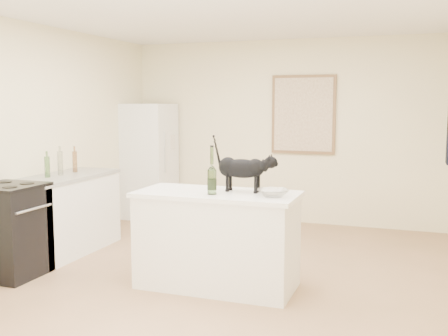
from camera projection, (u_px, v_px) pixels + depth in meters
floor at (215, 279)px, 5.27m from camera, size 5.50×5.50×0.00m
ceiling at (214, 7)px, 4.96m from camera, size 5.50×5.50×0.00m
wall_back at (283, 132)px, 7.68m from camera, size 4.50×0.00×4.50m
wall_front at (9, 192)px, 2.55m from camera, size 4.50×0.00×4.50m
wall_left at (23, 141)px, 5.87m from camera, size 0.00×5.50×5.50m
island_base at (217, 242)px, 5.00m from camera, size 1.44×0.67×0.86m
island_top at (217, 194)px, 4.95m from camera, size 1.50×0.70×0.04m
left_cabinets at (65, 216)px, 6.16m from camera, size 0.60×1.40×0.86m
left_countertop at (64, 177)px, 6.10m from camera, size 0.62×1.44×0.04m
stove at (9, 231)px, 5.31m from camera, size 0.60×0.60×0.90m
fridge at (149, 161)px, 8.02m from camera, size 0.68×0.68×1.70m
artwork_frame at (303, 115)px, 7.52m from camera, size 0.90×0.03×1.10m
artwork_canvas at (303, 115)px, 7.51m from camera, size 0.82×0.00×1.02m
black_cat at (242, 171)px, 4.94m from camera, size 0.56×0.19×0.39m
wine_bottle at (212, 173)px, 4.80m from camera, size 0.09×0.09×0.39m
glass_bowl at (273, 193)px, 4.70m from camera, size 0.36×0.36×0.07m
fridge_paper at (171, 142)px, 7.94m from camera, size 0.05×0.15×0.20m
counter_bottle_cluster at (61, 164)px, 6.09m from camera, size 0.09×0.54×0.27m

